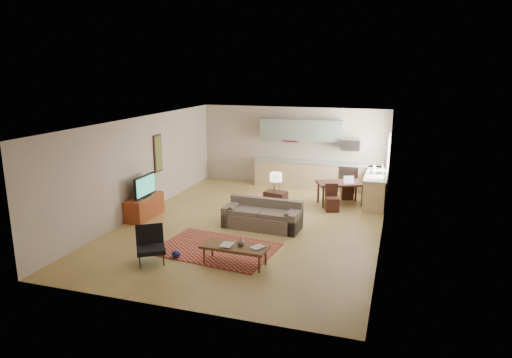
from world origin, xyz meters
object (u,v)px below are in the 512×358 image
(armchair, at_px, (151,245))
(dining_table, at_px, (340,193))
(coffee_table, at_px, (235,255))
(sofa, at_px, (262,215))
(tv_credenza, at_px, (145,207))
(console_table, at_px, (276,203))

(armchair, distance_m, dining_table, 6.32)
(coffee_table, height_order, armchair, armchair)
(sofa, distance_m, tv_credenza, 3.31)
(console_table, bearing_deg, dining_table, 57.66)
(sofa, height_order, coffee_table, sofa)
(coffee_table, bearing_deg, console_table, 93.28)
(armchair, xyz_separation_m, console_table, (1.64, 3.87, -0.04))
(sofa, bearing_deg, console_table, 89.96)
(tv_credenza, bearing_deg, sofa, 3.03)
(sofa, relative_size, coffee_table, 1.46)
(console_table, xyz_separation_m, dining_table, (1.55, 1.59, 0.00))
(sofa, height_order, armchair, armchair)
(dining_table, bearing_deg, sofa, -145.39)
(sofa, distance_m, coffee_table, 2.34)
(sofa, xyz_separation_m, coffee_table, (0.12, -2.33, -0.14))
(tv_credenza, height_order, console_table, console_table)
(sofa, relative_size, armchair, 2.67)
(armchair, height_order, console_table, armchair)
(dining_table, bearing_deg, coffee_table, -130.95)
(console_table, height_order, dining_table, dining_table)
(coffee_table, bearing_deg, tv_credenza, 150.03)
(sofa, relative_size, console_table, 2.99)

